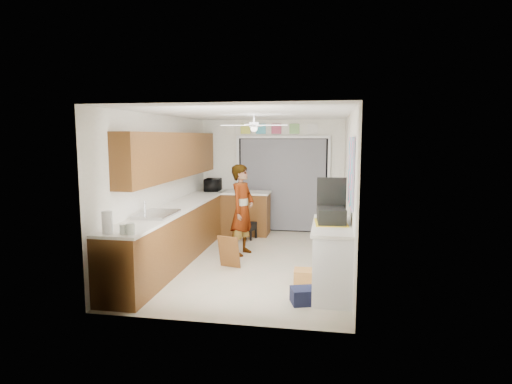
{
  "coord_description": "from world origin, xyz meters",
  "views": [
    {
      "loc": [
        1.29,
        -7.03,
        2.13
      ],
      "look_at": [
        0.0,
        0.4,
        1.15
      ],
      "focal_mm": 30.0,
      "sensor_mm": 36.0,
      "label": 1
    }
  ],
  "objects_px": {
    "suitcase": "(331,215)",
    "dog": "(251,230)",
    "paper_towel_roll": "(107,222)",
    "microwave": "(213,185)",
    "man": "(242,210)",
    "navy_crate": "(304,296)",
    "cardboard_box": "(307,278)"
  },
  "relations": [
    {
      "from": "cardboard_box",
      "to": "navy_crate",
      "type": "bearing_deg",
      "value": -90.0
    },
    {
      "from": "suitcase",
      "to": "microwave",
      "type": "bearing_deg",
      "value": 124.6
    },
    {
      "from": "cardboard_box",
      "to": "man",
      "type": "xyz_separation_m",
      "value": [
        -1.25,
        1.48,
        0.7
      ]
    },
    {
      "from": "dog",
      "to": "navy_crate",
      "type": "bearing_deg",
      "value": -52.49
    },
    {
      "from": "paper_towel_roll",
      "to": "microwave",
      "type": "bearing_deg",
      "value": 87.92
    },
    {
      "from": "suitcase",
      "to": "navy_crate",
      "type": "xyz_separation_m",
      "value": [
        -0.32,
        -0.63,
        -0.95
      ]
    },
    {
      "from": "paper_towel_roll",
      "to": "navy_crate",
      "type": "xyz_separation_m",
      "value": [
        2.4,
        0.51,
        -0.98
      ]
    },
    {
      "from": "paper_towel_roll",
      "to": "man",
      "type": "bearing_deg",
      "value": 66.61
    },
    {
      "from": "microwave",
      "to": "dog",
      "type": "relative_size",
      "value": 0.96
    },
    {
      "from": "paper_towel_roll",
      "to": "navy_crate",
      "type": "distance_m",
      "value": 2.65
    },
    {
      "from": "dog",
      "to": "suitcase",
      "type": "bearing_deg",
      "value": -42.78
    },
    {
      "from": "navy_crate",
      "to": "paper_towel_roll",
      "type": "bearing_deg",
      "value": -167.94
    },
    {
      "from": "microwave",
      "to": "dog",
      "type": "distance_m",
      "value": 1.36
    },
    {
      "from": "paper_towel_roll",
      "to": "man",
      "type": "relative_size",
      "value": 0.17
    },
    {
      "from": "microwave",
      "to": "navy_crate",
      "type": "relative_size",
      "value": 1.46
    },
    {
      "from": "suitcase",
      "to": "dog",
      "type": "xyz_separation_m",
      "value": [
        -1.63,
        2.68,
        -0.85
      ]
    },
    {
      "from": "microwave",
      "to": "navy_crate",
      "type": "distance_m",
      "value": 4.49
    },
    {
      "from": "navy_crate",
      "to": "dog",
      "type": "distance_m",
      "value": 3.56
    },
    {
      "from": "microwave",
      "to": "cardboard_box",
      "type": "relative_size",
      "value": 1.28
    },
    {
      "from": "paper_towel_roll",
      "to": "man",
      "type": "xyz_separation_m",
      "value": [
        1.15,
        2.66,
        -0.26
      ]
    },
    {
      "from": "man",
      "to": "dog",
      "type": "xyz_separation_m",
      "value": [
        -0.06,
        1.15,
        -0.62
      ]
    },
    {
      "from": "man",
      "to": "cardboard_box",
      "type": "bearing_deg",
      "value": -123.51
    },
    {
      "from": "navy_crate",
      "to": "dog",
      "type": "height_order",
      "value": "dog"
    },
    {
      "from": "paper_towel_roll",
      "to": "dog",
      "type": "relative_size",
      "value": 0.56
    },
    {
      "from": "microwave",
      "to": "paper_towel_roll",
      "type": "bearing_deg",
      "value": 172.07
    },
    {
      "from": "suitcase",
      "to": "navy_crate",
      "type": "height_order",
      "value": "suitcase"
    },
    {
      "from": "paper_towel_roll",
      "to": "dog",
      "type": "bearing_deg",
      "value": 74.06
    },
    {
      "from": "dog",
      "to": "paper_towel_roll",
      "type": "bearing_deg",
      "value": -90.14
    },
    {
      "from": "microwave",
      "to": "paper_towel_roll",
      "type": "distance_m",
      "value": 4.28
    },
    {
      "from": "man",
      "to": "dog",
      "type": "relative_size",
      "value": 3.28
    },
    {
      "from": "suitcase",
      "to": "paper_towel_roll",
      "type": "bearing_deg",
      "value": -161.97
    },
    {
      "from": "microwave",
      "to": "cardboard_box",
      "type": "xyz_separation_m",
      "value": [
        2.25,
        -3.1,
        -0.96
      ]
    }
  ]
}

